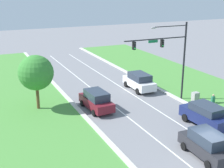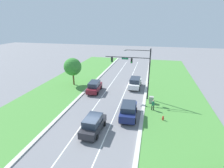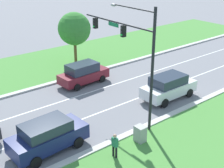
{
  "view_description": "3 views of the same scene",
  "coord_description": "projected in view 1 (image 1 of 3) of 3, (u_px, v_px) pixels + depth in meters",
  "views": [
    {
      "loc": [
        -14.91,
        -15.49,
        12.2
      ],
      "look_at": [
        -0.4,
        16.19,
        1.28
      ],
      "focal_mm": 50.0,
      "sensor_mm": 36.0,
      "label": 1
    },
    {
      "loc": [
        6.46,
        -16.66,
        12.62
      ],
      "look_at": [
        -0.39,
        12.4,
        1.89
      ],
      "focal_mm": 28.0,
      "sensor_mm": 36.0,
      "label": 2
    },
    {
      "loc": [
        19.26,
        -2.59,
        11.81
      ],
      "look_at": [
        1.32,
        11.89,
        1.85
      ],
      "focal_mm": 50.0,
      "sensor_mm": 36.0,
      "label": 3
    }
  ],
  "objects": [
    {
      "name": "ground_plane",
      "position": [
        208.0,
        159.0,
        23.01
      ],
      "size": [
        160.0,
        160.0,
        0.0
      ],
      "primitive_type": "plane",
      "color": "slate"
    },
    {
      "name": "lane_stripe_inner_left",
      "position": [
        188.0,
        165.0,
        22.29
      ],
      "size": [
        0.14,
        81.0,
        0.01
      ],
      "color": "white",
      "rests_on": "ground_plane"
    },
    {
      "name": "traffic_signal_mast",
      "position": [
        169.0,
        51.0,
        32.84
      ],
      "size": [
        7.44,
        0.41,
        8.64
      ],
      "color": "black",
      "rests_on": "ground_plane"
    },
    {
      "name": "navy_suv",
      "position": [
        206.0,
        115.0,
        28.29
      ],
      "size": [
        2.48,
        5.06,
        2.05
      ],
      "rotation": [
        0.0,
        0.0,
        0.05
      ],
      "color": "navy",
      "rests_on": "ground_plane"
    },
    {
      "name": "charcoal_suv",
      "position": [
        207.0,
        144.0,
        23.09
      ],
      "size": [
        2.23,
        4.72,
        2.02
      ],
      "rotation": [
        0.0,
        0.0,
        -0.04
      ],
      "color": "#28282D",
      "rests_on": "ground_plane"
    },
    {
      "name": "burgundy_suv",
      "position": [
        96.0,
        100.0,
        32.06
      ],
      "size": [
        2.33,
        4.95,
        2.02
      ],
      "rotation": [
        0.0,
        0.0,
        0.06
      ],
      "color": "maroon",
      "rests_on": "ground_plane"
    },
    {
      "name": "white_suv",
      "position": [
        139.0,
        81.0,
        38.28
      ],
      "size": [
        2.31,
        5.06,
        2.09
      ],
      "rotation": [
        0.0,
        0.0,
        -0.01
      ],
      "color": "white",
      "rests_on": "ground_plane"
    },
    {
      "name": "utility_cabinet",
      "position": [
        195.0,
        97.0,
        34.09
      ],
      "size": [
        0.7,
        0.6,
        1.19
      ],
      "color": "#9E9E99",
      "rests_on": "ground_plane"
    },
    {
      "name": "pedestrian",
      "position": [
        213.0,
        101.0,
        32.03
      ],
      "size": [
        0.4,
        0.24,
        1.69
      ],
      "rotation": [
        0.0,
        0.0,
        3.2
      ],
      "color": "black",
      "rests_on": "ground_plane"
    },
    {
      "name": "oak_near_left_tree",
      "position": [
        36.0,
        73.0,
        31.33
      ],
      "size": [
        3.58,
        3.58,
        5.71
      ],
      "color": "brown",
      "rests_on": "ground_plane"
    }
  ]
}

